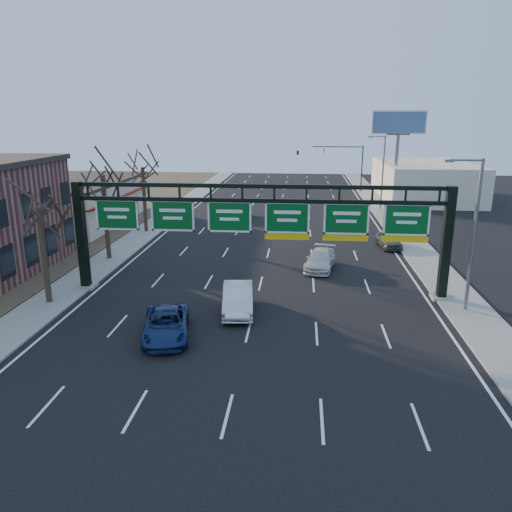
# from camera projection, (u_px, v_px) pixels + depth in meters

# --- Properties ---
(ground) EXTENTS (160.00, 160.00, 0.00)m
(ground) POSITION_uv_depth(u_px,v_px,m) (244.00, 347.00, 25.17)
(ground) COLOR black
(ground) RESTS_ON ground
(sidewalk_left) EXTENTS (3.00, 120.00, 0.12)m
(sidewalk_left) POSITION_uv_depth(u_px,v_px,m) (130.00, 243.00, 45.45)
(sidewalk_left) COLOR gray
(sidewalk_left) RESTS_ON ground
(sidewalk_right) EXTENTS (3.00, 120.00, 0.12)m
(sidewalk_right) POSITION_uv_depth(u_px,v_px,m) (417.00, 250.00, 43.22)
(sidewalk_right) COLOR gray
(sidewalk_right) RESTS_ON ground
(dirt_strip_left) EXTENTS (21.00, 120.00, 0.06)m
(dirt_strip_left) POSITION_uv_depth(u_px,v_px,m) (3.00, 241.00, 46.52)
(dirt_strip_left) COLOR #473D2B
(dirt_strip_left) RESTS_ON ground
(lane_markings) EXTENTS (21.60, 120.00, 0.01)m
(lane_markings) POSITION_uv_depth(u_px,v_px,m) (270.00, 247.00, 44.35)
(lane_markings) COLOR white
(lane_markings) RESTS_ON ground
(sign_gantry) EXTENTS (24.60, 1.20, 7.20)m
(sign_gantry) POSITION_uv_depth(u_px,v_px,m) (261.00, 224.00, 31.58)
(sign_gantry) COLOR black
(sign_gantry) RESTS_ON ground
(cream_strip) EXTENTS (10.90, 18.40, 4.70)m
(cream_strip) POSITION_uv_depth(u_px,v_px,m) (78.00, 201.00, 54.21)
(cream_strip) COLOR beige
(cream_strip) RESTS_ON ground
(building_right_distant) EXTENTS (12.00, 20.00, 5.00)m
(building_right_distant) POSITION_uv_depth(u_px,v_px,m) (424.00, 180.00, 70.70)
(building_right_distant) COLOR beige
(building_right_distant) RESTS_ON ground
(tree_gantry) EXTENTS (3.60, 3.60, 8.48)m
(tree_gantry) POSITION_uv_depth(u_px,v_px,m) (36.00, 189.00, 29.16)
(tree_gantry) COLOR #2D2119
(tree_gantry) RESTS_ON sidewalk_left
(tree_mid) EXTENTS (3.60, 3.60, 9.24)m
(tree_mid) POSITION_uv_depth(u_px,v_px,m) (101.00, 162.00, 38.55)
(tree_mid) COLOR #2D2119
(tree_mid) RESTS_ON sidewalk_left
(tree_far) EXTENTS (3.60, 3.60, 8.86)m
(tree_far) POSITION_uv_depth(u_px,v_px,m) (142.00, 157.00, 48.24)
(tree_far) COLOR #2D2119
(tree_far) RESTS_ON sidewalk_left
(streetlight_near) EXTENTS (2.15, 0.22, 9.00)m
(streetlight_near) POSITION_uv_depth(u_px,v_px,m) (472.00, 228.00, 28.46)
(streetlight_near) COLOR slate
(streetlight_near) RESTS_ON sidewalk_right
(streetlight_far) EXTENTS (2.15, 0.22, 9.00)m
(streetlight_far) POSITION_uv_depth(u_px,v_px,m) (382.00, 168.00, 61.07)
(streetlight_far) COLOR slate
(streetlight_far) RESTS_ON sidewalk_right
(billboard_right) EXTENTS (7.00, 0.50, 12.00)m
(billboard_right) POSITION_uv_depth(u_px,v_px,m) (398.00, 134.00, 64.55)
(billboard_right) COLOR slate
(billboard_right) RESTS_ON ground
(traffic_signal_mast) EXTENTS (10.16, 0.54, 7.00)m
(traffic_signal_mast) POSITION_uv_depth(u_px,v_px,m) (322.00, 155.00, 75.93)
(traffic_signal_mast) COLOR black
(traffic_signal_mast) RESTS_ON ground
(car_blue_suv) EXTENTS (3.31, 5.41, 1.40)m
(car_blue_suv) POSITION_uv_depth(u_px,v_px,m) (166.00, 324.00, 26.15)
(car_blue_suv) COLOR navy
(car_blue_suv) RESTS_ON ground
(car_silver_sedan) EXTENTS (2.29, 5.13, 1.64)m
(car_silver_sedan) POSITION_uv_depth(u_px,v_px,m) (238.00, 298.00, 29.56)
(car_silver_sedan) COLOR silver
(car_silver_sedan) RESTS_ON ground
(car_white_wagon) EXTENTS (2.84, 5.17, 1.42)m
(car_white_wagon) POSITION_uv_depth(u_px,v_px,m) (320.00, 260.00, 37.94)
(car_white_wagon) COLOR silver
(car_white_wagon) RESTS_ON ground
(car_grey_far) EXTENTS (2.11, 4.15, 1.35)m
(car_grey_far) POSITION_uv_depth(u_px,v_px,m) (389.00, 240.00, 44.12)
(car_grey_far) COLOR #444649
(car_grey_far) RESTS_ON ground
(car_silver_distant) EXTENTS (2.61, 5.10, 1.60)m
(car_silver_distant) POSITION_uv_depth(u_px,v_px,m) (240.00, 211.00, 56.71)
(car_silver_distant) COLOR #B3B3B8
(car_silver_distant) RESTS_ON ground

